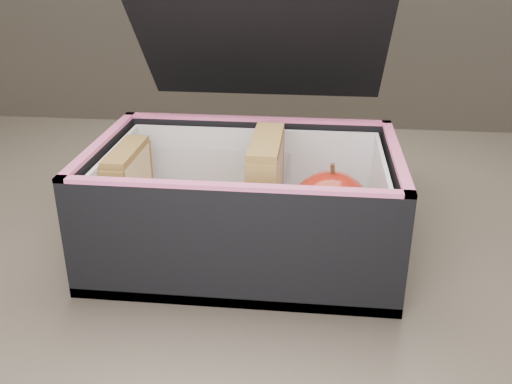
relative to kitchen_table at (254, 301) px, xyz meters
The scene contains 8 objects.
kitchen_table is the anchor object (origin of this frame).
lunch_bag 0.16m from the kitchen_table, 96.60° to the right, with size 0.30×0.33×0.26m.
plastic_tub 0.16m from the kitchen_table, 140.55° to the right, with size 0.18×0.13×0.07m, color white, non-canonical shape.
sandwich_left 0.20m from the kitchen_table, 160.49° to the right, with size 0.02×0.08×0.09m.
sandwich_right 0.17m from the kitchen_table, 68.65° to the right, with size 0.03×0.10×0.11m.
carrot_sticks 0.14m from the kitchen_table, 139.02° to the right, with size 0.05×0.15×0.03m.
paper_napkin 0.14m from the kitchen_table, 25.38° to the right, with size 0.07×0.08×0.01m, color white.
red_apple 0.17m from the kitchen_table, 27.89° to the right, with size 0.10×0.10×0.08m.
Camera 1 is at (0.06, -0.56, 1.05)m, focal length 40.00 mm.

